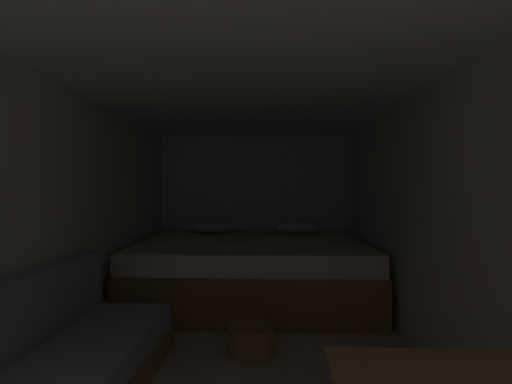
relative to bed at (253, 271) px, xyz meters
name	(u,v)px	position (x,y,z in m)	size (l,w,h in m)	color
ground_plane	(241,376)	(0.00, -1.72, -0.35)	(7.39, 7.39, 0.00)	beige
wall_back	(256,208)	(0.00, 1.00, 0.66)	(2.74, 0.05, 2.02)	silver
wall_left	(46,227)	(-1.34, -1.72, 0.66)	(0.05, 5.39, 2.02)	silver
wall_right	(443,229)	(1.34, -1.72, 0.66)	(0.05, 5.39, 2.02)	silver
ceiling_slab	(241,75)	(0.00, -1.72, 1.70)	(2.74, 5.39, 0.05)	white
bed	(253,271)	(0.00, 0.00, 0.00)	(2.52, 1.88, 0.83)	olive
wicker_basket	(251,340)	(0.05, -1.38, -0.23)	(0.36, 0.36, 0.22)	olive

